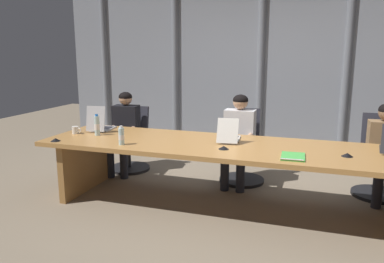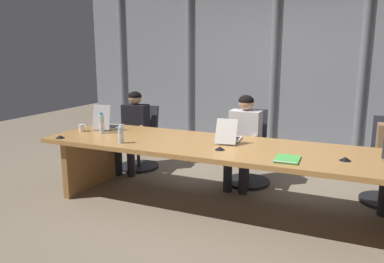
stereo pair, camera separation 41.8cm
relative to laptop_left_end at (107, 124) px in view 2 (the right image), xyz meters
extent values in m
plane|color=#7F705B|center=(1.67, -0.23, -0.80)|extent=(13.79, 13.79, 0.00)
cube|color=#B77F42|center=(1.67, -0.23, -0.09)|extent=(4.08, 1.11, 0.05)
cube|color=black|center=(1.67, -0.23, -0.15)|extent=(3.47, 0.10, 0.06)
cube|color=olive|center=(-0.12, -0.23, -0.46)|extent=(0.08, 0.94, 0.69)
cube|color=gray|center=(1.67, 2.15, 0.59)|extent=(6.89, 0.10, 2.79)
cylinder|color=slate|center=(-1.15, 2.10, 0.59)|extent=(0.12, 0.12, 2.73)
cylinder|color=slate|center=(0.23, 2.10, 0.59)|extent=(0.12, 0.12, 2.73)
cylinder|color=slate|center=(1.69, 2.10, 0.59)|extent=(0.12, 0.12, 2.73)
cylinder|color=slate|center=(2.98, 2.10, 0.59)|extent=(0.12, 0.12, 2.73)
cube|color=#BCBCC1|center=(-0.01, 0.06, -0.05)|extent=(0.28, 0.36, 0.02)
cube|color=black|center=(-0.01, 0.09, -0.04)|extent=(0.22, 0.21, 0.00)
cube|color=#BCBCC1|center=(0.02, -0.13, 0.11)|extent=(0.25, 0.10, 0.31)
cube|color=black|center=(0.01, -0.13, 0.11)|extent=(0.22, 0.08, 0.28)
cube|color=beige|center=(1.67, 0.03, -0.05)|extent=(0.27, 0.33, 0.02)
cube|color=black|center=(1.67, 0.06, -0.04)|extent=(0.21, 0.19, 0.00)
cube|color=beige|center=(1.70, -0.18, 0.08)|extent=(0.25, 0.17, 0.26)
cube|color=black|center=(1.70, -0.18, 0.08)|extent=(0.22, 0.15, 0.23)
cube|color=#2D2D38|center=(0.00, 0.72, -0.37)|extent=(0.48, 0.48, 0.08)
cube|color=#2D2D38|center=(0.00, 0.94, -0.10)|extent=(0.43, 0.12, 0.46)
cylinder|color=#262628|center=(0.00, 0.72, -0.59)|extent=(0.05, 0.05, 0.35)
cylinder|color=black|center=(0.00, 0.72, -0.78)|extent=(0.60, 0.60, 0.04)
cube|color=#2D2D38|center=(1.69, 0.72, -0.37)|extent=(0.54, 0.54, 0.08)
cube|color=#2D2D38|center=(1.66, 0.94, -0.08)|extent=(0.44, 0.18, 0.50)
cylinder|color=#262628|center=(1.69, 0.72, -0.59)|extent=(0.05, 0.05, 0.35)
cylinder|color=black|center=(1.69, 0.72, -0.78)|extent=(0.60, 0.60, 0.04)
cube|color=black|center=(-0.01, 0.70, -0.08)|extent=(0.38, 0.26, 0.50)
sphere|color=tan|center=(-0.01, 0.70, 0.26)|extent=(0.19, 0.19, 0.19)
ellipsoid|color=black|center=(-0.01, 0.70, 0.29)|extent=(0.19, 0.19, 0.14)
cylinder|color=black|center=(0.14, 0.72, -0.03)|extent=(0.08, 0.14, 0.27)
cylinder|color=tan|center=(0.16, 0.51, -0.14)|extent=(0.09, 0.30, 0.06)
cylinder|color=black|center=(-0.16, 0.69, -0.03)|extent=(0.08, 0.14, 0.27)
cylinder|color=tan|center=(-0.14, 0.48, -0.14)|extent=(0.09, 0.30, 0.06)
cylinder|color=#262833|center=(0.11, 0.52, -0.36)|extent=(0.17, 0.41, 0.13)
cylinder|color=#262833|center=(0.13, 0.34, -0.58)|extent=(0.11, 0.11, 0.45)
cylinder|color=#262833|center=(-0.09, 0.49, -0.36)|extent=(0.17, 0.41, 0.13)
cylinder|color=#262833|center=(-0.07, 0.32, -0.58)|extent=(0.11, 0.11, 0.45)
cube|color=silver|center=(1.66, 0.70, -0.08)|extent=(0.39, 0.22, 0.51)
sphere|color=tan|center=(1.66, 0.70, 0.28)|extent=(0.19, 0.19, 0.19)
ellipsoid|color=black|center=(1.66, 0.70, 0.31)|extent=(0.20, 0.20, 0.15)
cylinder|color=silver|center=(1.82, 0.70, -0.01)|extent=(0.07, 0.14, 0.27)
cylinder|color=tan|center=(1.82, 0.49, -0.13)|extent=(0.07, 0.30, 0.06)
cylinder|color=silver|center=(1.49, 0.71, -0.01)|extent=(0.07, 0.14, 0.27)
cylinder|color=tan|center=(1.49, 0.50, -0.13)|extent=(0.07, 0.30, 0.06)
cylinder|color=#262833|center=(1.75, 0.50, -0.36)|extent=(0.13, 0.40, 0.13)
cylinder|color=#262833|center=(1.75, 0.32, -0.58)|extent=(0.11, 0.11, 0.45)
cylinder|color=#262833|center=(1.55, 0.50, -0.36)|extent=(0.13, 0.40, 0.13)
cylinder|color=#262833|center=(1.55, 0.32, -0.58)|extent=(0.11, 0.11, 0.45)
cylinder|color=olive|center=(3.23, 0.70, -0.06)|extent=(0.08, 0.14, 0.27)
cylinder|color=#8C6647|center=(3.24, 0.49, -0.18)|extent=(0.08, 0.30, 0.06)
cylinder|color=#262833|center=(3.30, 0.50, -0.36)|extent=(0.15, 0.41, 0.13)
cylinder|color=#262833|center=(3.30, 0.32, -0.58)|extent=(0.11, 0.11, 0.45)
cylinder|color=silver|center=(0.62, -0.60, 0.03)|extent=(0.06, 0.06, 0.19)
cylinder|color=white|center=(0.62, -0.60, 0.02)|extent=(0.06, 0.06, 0.06)
cylinder|color=white|center=(0.62, -0.60, 0.13)|extent=(0.03, 0.03, 0.02)
cylinder|color=silver|center=(0.12, -0.26, 0.05)|extent=(0.06, 0.06, 0.24)
cylinder|color=white|center=(0.12, -0.26, 0.04)|extent=(0.06, 0.06, 0.07)
cylinder|color=blue|center=(0.12, -0.26, 0.18)|extent=(0.03, 0.03, 0.02)
cylinder|color=white|center=(-0.19, -0.27, -0.02)|extent=(0.08, 0.08, 0.09)
torus|color=white|center=(-0.14, -0.27, -0.02)|extent=(0.06, 0.01, 0.06)
cone|color=black|center=(2.91, -0.33, -0.05)|extent=(0.11, 0.11, 0.03)
cone|color=black|center=(1.72, -0.43, -0.05)|extent=(0.11, 0.11, 0.03)
cone|color=black|center=(-0.16, -0.68, -0.05)|extent=(0.11, 0.11, 0.03)
cube|color=#4CB74C|center=(2.42, -0.53, -0.05)|extent=(0.23, 0.31, 0.02)
cylinder|color=silver|center=(2.42, -0.68, -0.04)|extent=(0.21, 0.02, 0.01)
camera|label=1|loc=(2.62, -4.19, 0.93)|focal=35.95mm
camera|label=2|loc=(3.01, -4.03, 0.93)|focal=35.95mm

